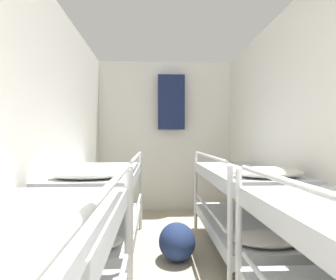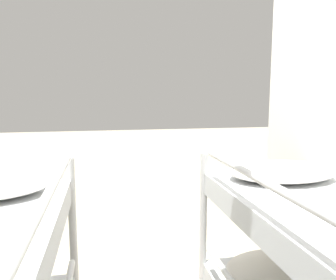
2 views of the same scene
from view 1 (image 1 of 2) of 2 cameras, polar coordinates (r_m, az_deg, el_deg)
wall_left at (r=2.52m, az=-24.76°, el=1.15°), size 0.06×5.58×2.52m
wall_right at (r=2.70m, az=27.14°, el=1.09°), size 0.06×5.58×2.52m
wall_back at (r=5.10m, az=-0.55°, el=0.74°), size 2.35×0.06×2.52m
bunk_stack_left_far at (r=3.17m, az=-12.74°, el=-11.56°), size 0.76×1.86×1.05m
bunk_stack_right_far at (r=3.26m, az=14.28°, el=-11.21°), size 0.76×1.86×1.05m
duffel_bag at (r=3.18m, az=1.72°, el=-18.76°), size 0.37×0.47×0.37m
hanging_coat at (r=4.99m, az=0.61°, el=7.20°), size 0.44×0.12×0.90m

